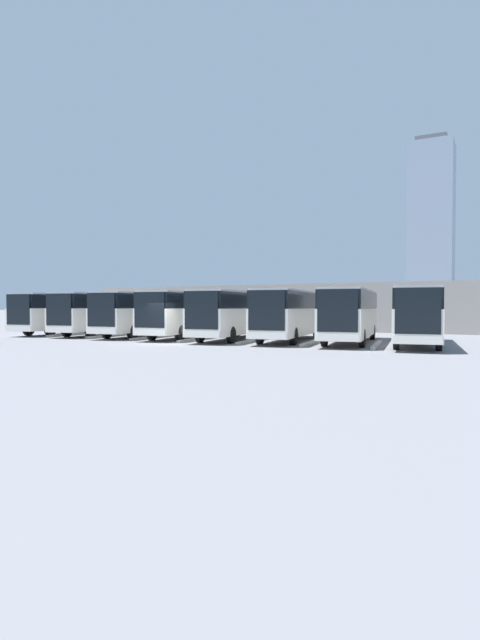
{
  "coord_description": "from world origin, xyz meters",
  "views": [
    {
      "loc": [
        -18.06,
        25.27,
        2.28
      ],
      "look_at": [
        -2.23,
        -5.71,
        1.35
      ],
      "focal_mm": 28.0,
      "sensor_mm": 36.0,
      "label": 1
    }
  ],
  "objects_px": {
    "bus_4": "(188,312)",
    "bus_3": "(235,313)",
    "bus_7": "(69,312)",
    "bus_0": "(417,314)",
    "bus_6": "(106,312)",
    "bus_5": "(145,312)",
    "bus_2": "(291,313)",
    "bus_1": "(351,313)"
  },
  "relations": [
    {
      "from": "bus_7",
      "to": "bus_6",
      "type": "bearing_deg",
      "value": 174.05
    },
    {
      "from": "bus_4",
      "to": "bus_3",
      "type": "bearing_deg",
      "value": 167.99
    },
    {
      "from": "bus_2",
      "to": "bus_6",
      "type": "bearing_deg",
      "value": -7.8
    },
    {
      "from": "bus_4",
      "to": "bus_5",
      "type": "relative_size",
      "value": 1.0
    },
    {
      "from": "bus_7",
      "to": "bus_0",
      "type": "bearing_deg",
      "value": 172.41
    },
    {
      "from": "bus_2",
      "to": "bus_1",
      "type": "bearing_deg",
      "value": 174.01
    },
    {
      "from": "bus_4",
      "to": "bus_7",
      "type": "distance_m",
      "value": 12.01
    },
    {
      "from": "bus_3",
      "to": "bus_7",
      "type": "xyz_separation_m",
      "value": [
        16.01,
        -0.32,
        0.0
      ]
    },
    {
      "from": "bus_3",
      "to": "bus_7",
      "type": "height_order",
      "value": "same"
    },
    {
      "from": "bus_2",
      "to": "bus_6",
      "type": "height_order",
      "value": "same"
    },
    {
      "from": "bus_7",
      "to": "bus_2",
      "type": "bearing_deg",
      "value": 172.57
    },
    {
      "from": "bus_7",
      "to": "bus_5",
      "type": "bearing_deg",
      "value": 172.47
    },
    {
      "from": "bus_1",
      "to": "bus_2",
      "type": "height_order",
      "value": "same"
    },
    {
      "from": "bus_2",
      "to": "bus_3",
      "type": "relative_size",
      "value": 1.0
    },
    {
      "from": "bus_3",
      "to": "bus_5",
      "type": "distance_m",
      "value": 8.01
    },
    {
      "from": "bus_5",
      "to": "bus_6",
      "type": "relative_size",
      "value": 1.0
    },
    {
      "from": "bus_3",
      "to": "bus_7",
      "type": "bearing_deg",
      "value": -8.8
    },
    {
      "from": "bus_0",
      "to": "bus_3",
      "type": "height_order",
      "value": "same"
    },
    {
      "from": "bus_2",
      "to": "bus_7",
      "type": "distance_m",
      "value": 20.01
    },
    {
      "from": "bus_6",
      "to": "bus_7",
      "type": "relative_size",
      "value": 1.0
    },
    {
      "from": "bus_6",
      "to": "bus_7",
      "type": "height_order",
      "value": "same"
    },
    {
      "from": "bus_4",
      "to": "bus_1",
      "type": "bearing_deg",
      "value": 173.35
    },
    {
      "from": "bus_4",
      "to": "bus_7",
      "type": "xyz_separation_m",
      "value": [
        12.01,
        -0.02,
        0.0
      ]
    },
    {
      "from": "bus_7",
      "to": "bus_4",
      "type": "bearing_deg",
      "value": 172.27
    },
    {
      "from": "bus_0",
      "to": "bus_6",
      "type": "xyz_separation_m",
      "value": [
        24.02,
        -0.09,
        0.0
      ]
    },
    {
      "from": "bus_1",
      "to": "bus_4",
      "type": "xyz_separation_m",
      "value": [
        12.01,
        0.21,
        0.0
      ]
    },
    {
      "from": "bus_1",
      "to": "bus_2",
      "type": "bearing_deg",
      "value": -5.99
    },
    {
      "from": "bus_1",
      "to": "bus_7",
      "type": "bearing_deg",
      "value": -7.19
    },
    {
      "from": "bus_0",
      "to": "bus_5",
      "type": "relative_size",
      "value": 1.0
    },
    {
      "from": "bus_3",
      "to": "bus_4",
      "type": "bearing_deg",
      "value": -12.01
    },
    {
      "from": "bus_5",
      "to": "bus_6",
      "type": "distance_m",
      "value": 4.0
    },
    {
      "from": "bus_4",
      "to": "bus_6",
      "type": "distance_m",
      "value": 8.01
    },
    {
      "from": "bus_4",
      "to": "bus_6",
      "type": "relative_size",
      "value": 1.0
    },
    {
      "from": "bus_0",
      "to": "bus_2",
      "type": "bearing_deg",
      "value": -8.0
    },
    {
      "from": "bus_1",
      "to": "bus_3",
      "type": "distance_m",
      "value": 8.02
    },
    {
      "from": "bus_0",
      "to": "bus_1",
      "type": "distance_m",
      "value": 4.01
    },
    {
      "from": "bus_4",
      "to": "bus_6",
      "type": "xyz_separation_m",
      "value": [
        8.01,
        -0.14,
        0.0
      ]
    },
    {
      "from": "bus_6",
      "to": "bus_1",
      "type": "bearing_deg",
      "value": 172.56
    },
    {
      "from": "bus_3",
      "to": "bus_6",
      "type": "bearing_deg",
      "value": -9.75
    },
    {
      "from": "bus_5",
      "to": "bus_2",
      "type": "bearing_deg",
      "value": 172.64
    },
    {
      "from": "bus_0",
      "to": "bus_5",
      "type": "height_order",
      "value": "same"
    },
    {
      "from": "bus_6",
      "to": "bus_2",
      "type": "bearing_deg",
      "value": 172.2
    }
  ]
}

